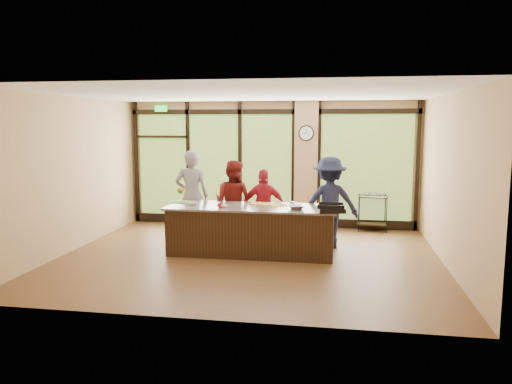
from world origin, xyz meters
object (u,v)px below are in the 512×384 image
(bar_cart, at_px, (372,208))
(cook_left, at_px, (192,196))
(flower_stand, at_px, (188,218))
(island_base, at_px, (251,231))
(roasting_pan, at_px, (331,210))
(cook_right, at_px, (329,202))

(bar_cart, bearing_deg, cook_left, -152.29)
(cook_left, bearing_deg, flower_stand, -74.38)
(cook_left, bearing_deg, bar_cart, -165.04)
(island_base, relative_size, flower_stand, 4.40)
(cook_left, height_order, flower_stand, cook_left)
(cook_left, relative_size, bar_cart, 2.13)
(cook_left, xyz_separation_m, roasting_pan, (2.92, -1.23, -0.01))
(cook_left, bearing_deg, roasting_pan, 149.33)
(roasting_pan, height_order, flower_stand, roasting_pan)
(bar_cart, bearing_deg, island_base, -129.63)
(roasting_pan, distance_m, bar_cart, 3.01)
(cook_right, distance_m, roasting_pan, 1.13)
(cook_left, distance_m, roasting_pan, 3.17)
(island_base, relative_size, cook_left, 1.60)
(flower_stand, bearing_deg, bar_cart, 24.00)
(island_base, bearing_deg, bar_cart, 45.48)
(island_base, bearing_deg, roasting_pan, -14.56)
(island_base, distance_m, bar_cart, 3.44)
(cook_right, distance_m, flower_stand, 3.32)
(bar_cart, bearing_deg, roasting_pan, -102.86)
(cook_right, xyz_separation_m, bar_cart, (0.96, 1.71, -0.37))
(cook_left, xyz_separation_m, cook_right, (2.87, -0.10, -0.05))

